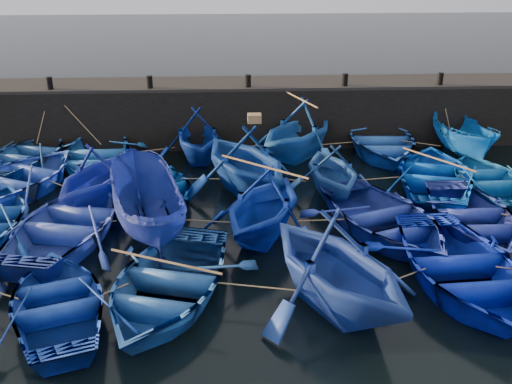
{
  "coord_description": "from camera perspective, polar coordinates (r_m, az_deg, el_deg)",
  "views": [
    {
      "loc": [
        -0.85,
        -13.55,
        8.04
      ],
      "look_at": [
        0.0,
        3.2,
        0.7
      ],
      "focal_mm": 40.0,
      "sensor_mm": 36.0,
      "label": 1
    }
  ],
  "objects": [
    {
      "name": "boat_6",
      "position": [
        21.36,
        -22.76,
        1.26
      ],
      "size": [
        5.95,
        6.7,
        1.15
      ],
      "primitive_type": "imported",
      "rotation": [
        0.0,
        0.0,
        2.7
      ],
      "color": "blue",
      "rests_on": "ground"
    },
    {
      "name": "boat_15",
      "position": [
        16.92,
        -10.95,
        -1.42
      ],
      "size": [
        3.28,
        5.51,
        2.0
      ],
      "primitive_type": "imported",
      "rotation": [
        0.0,
        0.0,
        3.42
      ],
      "color": "navy",
      "rests_on": "ground"
    },
    {
      "name": "boat_4",
      "position": [
        24.12,
        12.41,
        5.05
      ],
      "size": [
        4.34,
        5.82,
        1.16
      ],
      "primitive_type": "imported",
      "rotation": [
        0.0,
        0.0,
        -0.06
      ],
      "color": "#1D4C9F",
      "rests_on": "ground"
    },
    {
      "name": "quay_top",
      "position": [
        24.68,
        -0.88,
        10.81
      ],
      "size": [
        26.0,
        2.5,
        0.12
      ],
      "primitive_type": "cube",
      "color": "black",
      "rests_on": "quay_wall"
    },
    {
      "name": "bollard_4",
      "position": [
        25.32,
        17.95,
        10.73
      ],
      "size": [
        0.24,
        0.24,
        0.5
      ],
      "primitive_type": "cylinder",
      "color": "black",
      "rests_on": "quay_top"
    },
    {
      "name": "boat_10",
      "position": [
        19.59,
        7.67,
        2.26
      ],
      "size": [
        3.59,
        4.03,
        1.94
      ],
      "primitive_type": "imported",
      "rotation": [
        0.0,
        0.0,
        3.26
      ],
      "color": "#1E4D90",
      "rests_on": "ground"
    },
    {
      "name": "boat_17",
      "position": [
        17.34,
        12.7,
        -2.55
      ],
      "size": [
        5.5,
        6.39,
        1.11
      ],
      "primitive_type": "imported",
      "rotation": [
        0.0,
        0.0,
        0.36
      ],
      "color": "navy",
      "rests_on": "ground"
    },
    {
      "name": "boat_12",
      "position": [
        21.41,
        22.38,
        1.14
      ],
      "size": [
        3.44,
        4.8,
        0.99
      ],
      "primitive_type": "imported",
      "rotation": [
        0.0,
        0.0,
        3.14
      ],
      "color": "#125FA7",
      "rests_on": "ground"
    },
    {
      "name": "boat_11",
      "position": [
        20.97,
        17.54,
        1.61
      ],
      "size": [
        5.25,
        6.32,
        1.13
      ],
      "primitive_type": "imported",
      "rotation": [
        0.0,
        0.0,
        2.87
      ],
      "color": "#023AA3",
      "rests_on": "ground"
    },
    {
      "name": "boat_2",
      "position": [
        22.81,
        -5.92,
        5.71
      ],
      "size": [
        3.99,
        4.47,
        2.14
      ],
      "primitive_type": "imported",
      "rotation": [
        0.0,
        0.0,
        0.13
      ],
      "color": "navy",
      "rests_on": "ground"
    },
    {
      "name": "bollard_2",
      "position": [
        23.73,
        -0.8,
        11.05
      ],
      "size": [
        0.24,
        0.24,
        0.5
      ],
      "primitive_type": "cylinder",
      "color": "black",
      "rests_on": "quay_top"
    },
    {
      "name": "mooring_ropes",
      "position": [
        19.93,
        -0.62,
        2.61
      ],
      "size": [
        17.27,
        12.04,
        2.1
      ],
      "color": "tan",
      "rests_on": "ground"
    },
    {
      "name": "boat_23",
      "position": [
        13.38,
        8.05,
        -7.09
      ],
      "size": [
        5.9,
        6.17,
        2.51
      ],
      "primitive_type": "imported",
      "rotation": [
        0.0,
        0.0,
        0.5
      ],
      "color": "navy",
      "rests_on": "ground"
    },
    {
      "name": "boat_8",
      "position": [
        20.07,
        -10.05,
        1.02
      ],
      "size": [
        4.95,
        5.29,
        0.89
      ],
      "primitive_type": "imported",
      "rotation": [
        0.0,
        0.0,
        0.59
      ],
      "color": "#044696",
      "rests_on": "ground"
    },
    {
      "name": "quay_wall",
      "position": [
        25.0,
        -0.86,
        7.88
      ],
      "size": [
        26.0,
        2.5,
        2.5
      ],
      "primitive_type": "cube",
      "color": "black",
      "rests_on": "ground"
    },
    {
      "name": "boat_24",
      "position": [
        15.33,
        19.81,
        -7.03
      ],
      "size": [
        4.34,
        5.84,
        1.17
      ],
      "primitive_type": "imported",
      "rotation": [
        0.0,
        0.0,
        0.06
      ],
      "color": "#081FBA",
      "rests_on": "ground"
    },
    {
      "name": "loose_oars",
      "position": [
        17.95,
        4.85,
        3.08
      ],
      "size": [
        11.07,
        12.03,
        1.39
      ],
      "color": "#99724C",
      "rests_on": "ground"
    },
    {
      "name": "boat_14",
      "position": [
        17.49,
        -18.17,
        -2.93
      ],
      "size": [
        4.96,
        6.16,
        1.14
      ],
      "primitive_type": "imported",
      "rotation": [
        0.0,
        0.0,
        2.93
      ],
      "color": "blue",
      "rests_on": "ground"
    },
    {
      "name": "ground",
      "position": [
        15.78,
        0.59,
        -7.0
      ],
      "size": [
        120.0,
        120.0,
        0.0
      ],
      "primitive_type": "plane",
      "color": "black",
      "rests_on": "ground"
    },
    {
      "name": "boat_22",
      "position": [
        14.04,
        -8.95,
        -8.92
      ],
      "size": [
        5.09,
        6.14,
        1.1
      ],
      "primitive_type": "imported",
      "rotation": [
        0.0,
        0.0,
        -0.27
      ],
      "color": "#215392",
      "rests_on": "ground"
    },
    {
      "name": "boat_1",
      "position": [
        22.9,
        -15.82,
        3.64
      ],
      "size": [
        4.08,
        5.53,
        1.11
      ],
      "primitive_type": "imported",
      "rotation": [
        0.0,
        0.0,
        0.05
      ],
      "color": "#18549F",
      "rests_on": "ground"
    },
    {
      "name": "boat_5",
      "position": [
        24.39,
        20.02,
        5.06
      ],
      "size": [
        1.89,
        4.52,
        1.72
      ],
      "primitive_type": "imported",
      "rotation": [
        0.0,
        0.0,
        0.05
      ],
      "color": "blue",
      "rests_on": "ground"
    },
    {
      "name": "wooden_crate",
      "position": [
        19.06,
        -0.16,
        7.38
      ],
      "size": [
        0.45,
        0.37,
        0.29
      ],
      "primitive_type": "cube",
      "color": "olive",
      "rests_on": "boat_9"
    },
    {
      "name": "bollard_0",
      "position": [
        24.77,
        -19.94,
        10.2
      ],
      "size": [
        0.24,
        0.24,
        0.5
      ],
      "primitive_type": "cylinder",
      "color": "black",
      "rests_on": "quay_top"
    },
    {
      "name": "boat_0",
      "position": [
        23.86,
        -21.88,
        3.48
      ],
      "size": [
        4.7,
        5.65,
        1.01
      ],
      "primitive_type": "imported",
      "rotation": [
        0.0,
        0.0,
        2.86
      ],
      "color": "navy",
      "rests_on": "ground"
    },
    {
      "name": "boat_7",
      "position": [
        19.36,
        -15.46,
        1.74
      ],
      "size": [
        4.9,
        5.22,
        2.2
      ],
      "primitive_type": "imported",
      "rotation": [
        0.0,
        0.0,
        2.76
      ],
      "color": "#182897",
      "rests_on": "ground"
    },
    {
      "name": "bollard_1",
      "position": [
        23.93,
        -10.59,
        10.77
      ],
      "size": [
        0.24,
        0.24,
        0.5
      ],
      "primitive_type": "cylinder",
      "color": "black",
      "rests_on": "quay_top"
    },
    {
      "name": "boat_21",
      "position": [
        14.14,
        -19.14,
        -10.25
      ],
      "size": [
        4.46,
        5.26,
        0.93
      ],
      "primitive_type": "imported",
      "rotation": [
        0.0,
        0.0,
        3.46
      ],
      "color": "#133598",
      "rests_on": "ground"
    },
    {
      "name": "boat_16",
      "position": [
        16.46,
        0.72,
        -1.2
      ],
      "size": [
        5.13,
        5.42,
        2.26
      ],
      "primitive_type": "imported",
      "rotation": [
        0.0,
        0.0,
        -0.42
      ],
      "color": "#0E32B2",
      "rests_on": "ground"
    },
    {
      "name": "boat_9",
      "position": [
        19.5,
        -1.04,
        3.35
      ],
      "size": [
        5.95,
        6.24,
        2.56
      ],
      "primitive_type": "imported",
      "rotation": [
        0.0,
        0.0,
        3.61
      ],
      "color": "navy",
      "rests_on": "ground"
    },
    {
      "name": "boat_18",
      "position": [
        18.36,
        20.79,
        -2.21
      ],
      "size": [
        3.61,
        5.01,
        1.03
      ],
      "primitive_type": "imported",
      "rotation": [
        0.0,
        0.0,
        -0.01
      ],
      "color": "navy",
      "rests_on": "ground"
    },
    {
      "name": "bollard_3",
      "position": [
        24.21,
        8.88,
        11.03
      ],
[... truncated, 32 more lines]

